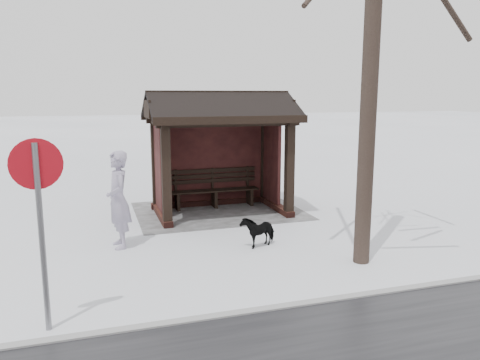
# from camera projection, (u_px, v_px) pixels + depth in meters

# --- Properties ---
(ground) EXTENTS (120.00, 120.00, 0.00)m
(ground) POSITION_uv_depth(u_px,v_px,m) (221.00, 213.00, 11.99)
(ground) COLOR white
(ground) RESTS_ON ground
(kerb) EXTENTS (120.00, 0.15, 0.06)m
(kerb) POSITION_uv_depth(u_px,v_px,m) (320.00, 302.00, 6.83)
(kerb) COLOR gray
(kerb) RESTS_ON ground
(trampled_patch) EXTENTS (4.20, 3.20, 0.02)m
(trampled_patch) POSITION_uv_depth(u_px,v_px,m) (219.00, 211.00, 12.17)
(trampled_patch) COLOR gray
(trampled_patch) RESTS_ON ground
(bus_shelter) EXTENTS (3.60, 2.40, 3.09)m
(bus_shelter) POSITION_uv_depth(u_px,v_px,m) (218.00, 128.00, 11.75)
(bus_shelter) COLOR #371814
(bus_shelter) RESTS_ON ground
(pedestrian) EXTENTS (0.56, 0.76, 1.93)m
(pedestrian) POSITION_uv_depth(u_px,v_px,m) (118.00, 200.00, 9.16)
(pedestrian) COLOR #998FA8
(pedestrian) RESTS_ON ground
(dog) EXTENTS (0.81, 0.61, 0.62)m
(dog) POSITION_uv_depth(u_px,v_px,m) (258.00, 230.00, 9.36)
(dog) COLOR black
(dog) RESTS_ON ground
(road_sign) EXTENTS (0.63, 0.15, 2.48)m
(road_sign) POSITION_uv_depth(u_px,v_px,m) (39.00, 195.00, 5.75)
(road_sign) COLOR slate
(road_sign) RESTS_ON ground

